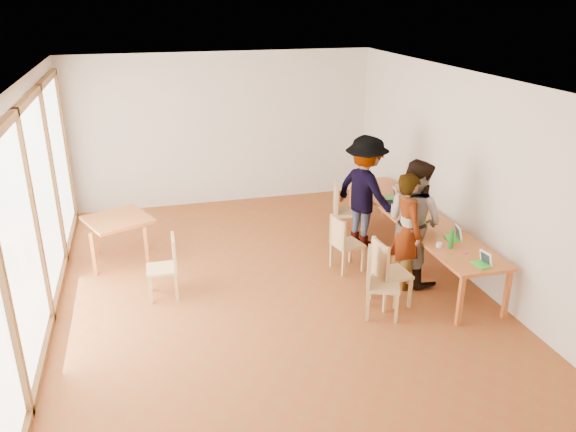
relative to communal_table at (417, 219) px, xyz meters
name	(u,v)px	position (x,y,z in m)	size (l,w,h in m)	color
ground	(270,292)	(-2.50, -0.48, -0.70)	(8.00, 8.00, 0.00)	brown
wall_back	(223,130)	(-2.50, 3.52, 0.80)	(6.00, 0.10, 3.00)	beige
wall_front	(398,377)	(-2.50, -4.48, 0.80)	(6.00, 0.10, 3.00)	beige
wall_right	(467,177)	(0.50, -0.48, 0.80)	(0.10, 8.00, 3.00)	beige
window_wall	(32,215)	(-5.46, -0.48, 0.80)	(0.10, 8.00, 3.00)	white
ceiling	(267,79)	(-2.50, -0.48, 2.32)	(6.00, 8.00, 0.04)	white
communal_table	(417,219)	(0.00, 0.00, 0.00)	(0.80, 4.00, 0.75)	#CC6A2D
side_table	(118,223)	(-4.56, 1.11, -0.03)	(0.90, 0.90, 0.75)	#CC6A2D
chair_near	(376,276)	(-1.29, -1.41, -0.14)	(0.56, 0.56, 0.49)	tan
chair_mid	(386,266)	(-1.05, -1.20, -0.12)	(0.48, 0.48, 0.51)	tan
chair_far	(343,238)	(-1.26, -0.08, -0.16)	(0.49, 0.49, 0.47)	tan
chair_empty	(342,204)	(-0.84, 1.12, -0.08)	(0.58, 0.58, 0.54)	tan
chair_spare	(168,260)	(-3.89, -0.18, -0.16)	(0.42, 0.42, 0.47)	tan
person_near	(407,230)	(-0.54, -0.74, 0.16)	(0.63, 0.41, 1.72)	gray
person_mid	(414,221)	(-0.37, -0.60, 0.23)	(0.90, 0.70, 1.86)	gray
person_far	(365,192)	(-0.57, 0.76, 0.24)	(1.22, 0.70, 1.89)	gray
laptop_near	(483,261)	(0.02, -1.79, 0.10)	(0.22, 0.24, 0.19)	green
laptop_mid	(455,235)	(0.10, -0.96, 0.10)	(0.25, 0.27, 0.20)	green
laptop_far	(393,196)	(-0.03, 0.83, 0.10)	(0.23, 0.25, 0.19)	green
yellow_mug	(424,224)	(-0.12, -0.46, 0.10)	(0.13, 0.13, 0.10)	yellow
green_bottle	(451,239)	(-0.12, -1.23, 0.19)	(0.07, 0.07, 0.28)	#1F7222
clear_glass	(397,187)	(0.24, 1.24, 0.09)	(0.07, 0.07, 0.09)	silver
condiment_cup	(439,245)	(-0.25, -1.14, 0.08)	(0.08, 0.08, 0.06)	white
pink_phone	(464,252)	(0.00, -1.39, 0.05)	(0.05, 0.10, 0.01)	#C93865
black_pouch	(391,205)	(-0.25, 0.43, 0.09)	(0.16, 0.26, 0.09)	black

